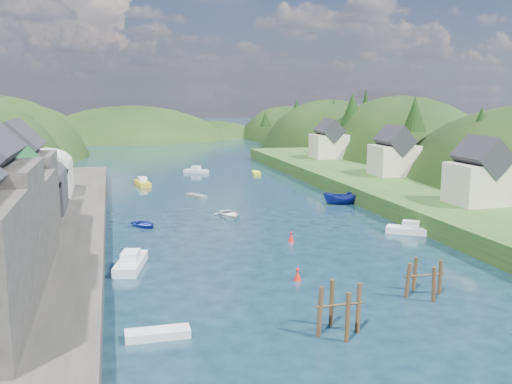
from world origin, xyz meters
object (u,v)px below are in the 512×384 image
object	(u,v)px
piling_cluster_near	(339,314)
piling_cluster_far	(424,282)
channel_buoy_near	(297,275)
channel_buoy_far	(291,237)

from	to	relation	value
piling_cluster_near	piling_cluster_far	xyz separation A→B (m)	(9.29, 5.09, -0.26)
piling_cluster_far	channel_buoy_near	xyz separation A→B (m)	(-8.47, 6.07, -0.65)
piling_cluster_near	channel_buoy_near	xyz separation A→B (m)	(0.82, 11.16, -0.91)
channel_buoy_far	piling_cluster_far	bearing A→B (deg)	-75.02
piling_cluster_far	channel_buoy_near	bearing A→B (deg)	144.39
piling_cluster_far	piling_cluster_near	bearing A→B (deg)	-151.28
piling_cluster_far	channel_buoy_far	distance (m)	19.31
channel_buoy_far	piling_cluster_near	bearing A→B (deg)	-100.27
piling_cluster_far	channel_buoy_near	size ratio (longest dim) A/B	3.12
channel_buoy_near	channel_buoy_far	world-z (taller)	same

